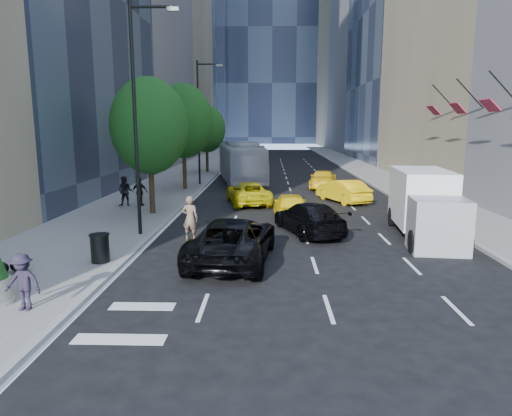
{
  "coord_description": "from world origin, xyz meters",
  "views": [
    {
      "loc": [
        -0.67,
        -15.97,
        5.0
      ],
      "look_at": [
        -1.21,
        2.74,
        1.6
      ],
      "focal_mm": 32.0,
      "sensor_mm": 36.0,
      "label": 1
    }
  ],
  "objects_px": {
    "city_bus": "(241,162)",
    "box_truck": "(425,204)",
    "skateboarder": "(190,221)",
    "black_sedan_mercedes": "(309,218)",
    "trash_can": "(100,249)",
    "black_sedan_lincoln": "(233,240)"
  },
  "relations": [
    {
      "from": "skateboarder",
      "to": "city_bus",
      "type": "bearing_deg",
      "value": -81.81
    },
    {
      "from": "black_sedan_lincoln",
      "to": "trash_can",
      "type": "height_order",
      "value": "black_sedan_lincoln"
    },
    {
      "from": "box_truck",
      "to": "trash_can",
      "type": "relative_size",
      "value": 6.57
    },
    {
      "from": "city_bus",
      "to": "box_truck",
      "type": "distance_m",
      "value": 22.6
    },
    {
      "from": "skateboarder",
      "to": "trash_can",
      "type": "distance_m",
      "value": 4.28
    },
    {
      "from": "trash_can",
      "to": "skateboarder",
      "type": "bearing_deg",
      "value": 50.73
    },
    {
      "from": "black_sedan_lincoln",
      "to": "skateboarder",
      "type": "bearing_deg",
      "value": -45.94
    },
    {
      "from": "black_sedan_mercedes",
      "to": "trash_can",
      "type": "distance_m",
      "value": 9.52
    },
    {
      "from": "city_bus",
      "to": "black_sedan_lincoln",
      "type": "bearing_deg",
      "value": -96.95
    },
    {
      "from": "city_bus",
      "to": "black_sedan_mercedes",
      "type": "bearing_deg",
      "value": -87.26
    },
    {
      "from": "skateboarder",
      "to": "box_truck",
      "type": "distance_m",
      "value": 10.44
    },
    {
      "from": "black_sedan_mercedes",
      "to": "skateboarder",
      "type": "bearing_deg",
      "value": 2.73
    },
    {
      "from": "black_sedan_lincoln",
      "to": "city_bus",
      "type": "xyz_separation_m",
      "value": [
        -1.2,
        24.36,
        0.96
      ]
    },
    {
      "from": "black_sedan_lincoln",
      "to": "city_bus",
      "type": "height_order",
      "value": "city_bus"
    },
    {
      "from": "black_sedan_lincoln",
      "to": "trash_can",
      "type": "relative_size",
      "value": 6.04
    },
    {
      "from": "black_sedan_mercedes",
      "to": "trash_can",
      "type": "xyz_separation_m",
      "value": [
        -7.93,
        -5.26,
        -0.1
      ]
    },
    {
      "from": "black_sedan_lincoln",
      "to": "box_truck",
      "type": "xyz_separation_m",
      "value": [
        8.31,
        3.86,
        0.7
      ]
    },
    {
      "from": "city_bus",
      "to": "box_truck",
      "type": "xyz_separation_m",
      "value": [
        9.51,
        -20.5,
        -0.26
      ]
    },
    {
      "from": "box_truck",
      "to": "trash_can",
      "type": "distance_m",
      "value": 13.86
    },
    {
      "from": "city_bus",
      "to": "trash_can",
      "type": "bearing_deg",
      "value": -107.8
    },
    {
      "from": "box_truck",
      "to": "city_bus",
      "type": "bearing_deg",
      "value": 120.42
    },
    {
      "from": "skateboarder",
      "to": "trash_can",
      "type": "relative_size",
      "value": 1.96
    }
  ]
}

